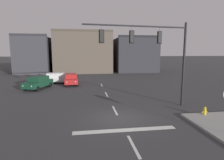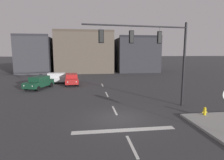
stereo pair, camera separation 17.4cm
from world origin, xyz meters
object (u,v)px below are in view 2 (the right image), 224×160
object	(u,v)px
car_lot_nearside	(39,82)
car_lot_farside	(72,79)
signal_mast_near_side	(155,47)
fire_hydrant	(205,113)
car_lot_middle	(57,78)

from	to	relation	value
car_lot_nearside	car_lot_farside	size ratio (longest dim) A/B	1.04
signal_mast_near_side	fire_hydrant	size ratio (longest dim) A/B	11.76
car_lot_middle	car_lot_farside	size ratio (longest dim) A/B	0.98
car_lot_farside	signal_mast_near_side	bearing A→B (deg)	-58.32
signal_mast_near_side	fire_hydrant	bearing A→B (deg)	-42.75
signal_mast_near_side	car_lot_middle	bearing A→B (deg)	125.32
car_lot_farside	fire_hydrant	world-z (taller)	car_lot_farside
signal_mast_near_side	car_lot_nearside	distance (m)	16.13
car_lot_middle	car_lot_farside	xyz separation A→B (m)	(2.26, -1.55, 0.00)
fire_hydrant	car_lot_middle	bearing A→B (deg)	127.58
signal_mast_near_side	car_lot_nearside	xyz separation A→B (m)	(-11.78, 10.14, -4.31)
car_lot_middle	fire_hydrant	distance (m)	21.42
car_lot_nearside	car_lot_middle	size ratio (longest dim) A/B	1.06
signal_mast_near_side	car_lot_nearside	world-z (taller)	signal_mast_near_side
signal_mast_near_side	car_lot_nearside	bearing A→B (deg)	139.29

